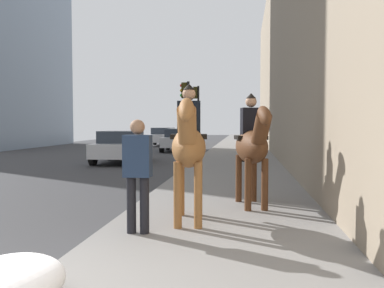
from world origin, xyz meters
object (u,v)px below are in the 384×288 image
car_far_lane (178,139)px  traffic_light_far_curb (197,108)px  car_mid_lane (122,146)px  mounted_horse_far (252,144)px  traffic_light_near_curb (186,108)px  car_near_lane (163,136)px  mounted_horse_near (189,145)px  pedestrian_greeting (138,168)px

car_far_lane → traffic_light_far_curb: traffic_light_far_curb is taller
car_mid_lane → mounted_horse_far: bearing=-151.6°
mounted_horse_far → car_mid_lane: mounted_horse_far is taller
car_mid_lane → traffic_light_near_curb: 3.36m
traffic_light_far_curb → car_mid_lane: bearing=158.8°
car_near_lane → car_mid_lane: 14.45m
car_mid_lane → mounted_horse_near: bearing=-159.6°
mounted_horse_near → mounted_horse_far: size_ratio=1.03×
pedestrian_greeting → traffic_light_far_curb: 18.40m
pedestrian_greeting → car_near_lane: 26.52m
mounted_horse_near → car_far_lane: 19.19m
car_near_lane → pedestrian_greeting: bearing=10.2°
traffic_light_far_curb → traffic_light_near_curb: bearing=-177.8°
mounted_horse_far → traffic_light_near_curb: traffic_light_near_curb is taller
mounted_horse_far → traffic_light_near_curb: bearing=-176.6°
car_near_lane → traffic_light_near_curb: (-13.80, -3.93, 1.70)m
mounted_horse_near → traffic_light_near_curb: (11.50, 1.72, 1.06)m
car_far_lane → pedestrian_greeting: bearing=5.7°
mounted_horse_near → traffic_light_far_curb: traffic_light_far_curb is taller
mounted_horse_far → car_far_lane: (17.46, 4.37, -0.59)m
car_near_lane → car_far_lane: same height
traffic_light_far_curb → pedestrian_greeting: bearing=-176.0°
mounted_horse_near → pedestrian_greeting: 1.05m
mounted_horse_near → car_mid_lane: 11.82m
pedestrian_greeting → traffic_light_near_curb: traffic_light_near_curb is taller
mounted_horse_far → car_mid_lane: bearing=-161.4°
mounted_horse_far → car_near_lane: mounted_horse_far is taller
car_mid_lane → car_far_lane: same height
mounted_horse_far → car_near_lane: (23.87, 6.70, -0.59)m
traffic_light_near_curb → pedestrian_greeting: bearing=-175.1°
traffic_light_near_curb → car_near_lane: bearing=15.9°
pedestrian_greeting → car_mid_lane: (11.64, 3.87, -0.36)m
car_near_lane → traffic_light_far_curb: (-7.76, -3.69, 1.92)m
traffic_light_near_curb → car_far_lane: bearing=12.1°
pedestrian_greeting → traffic_light_far_curb: (18.29, 1.29, 1.59)m
car_far_lane → traffic_light_near_curb: (-7.39, -1.59, 1.70)m
mounted_horse_near → mounted_horse_far: bearing=137.6°
mounted_horse_far → traffic_light_far_curb: 16.44m
traffic_light_far_curb → mounted_horse_near: bearing=-173.6°
mounted_horse_near → car_mid_lane: size_ratio=0.56×
car_near_lane → car_mid_lane: size_ratio=0.94×
pedestrian_greeting → traffic_light_near_curb: bearing=3.6°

